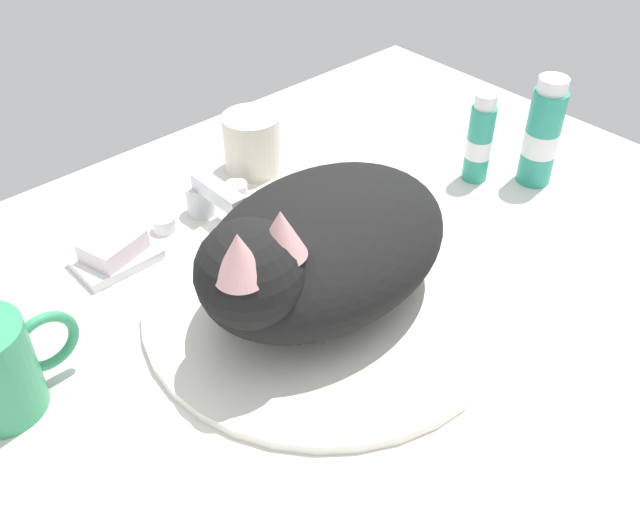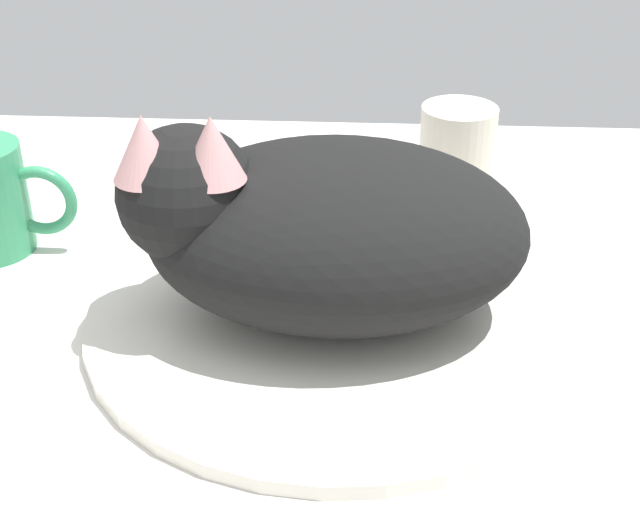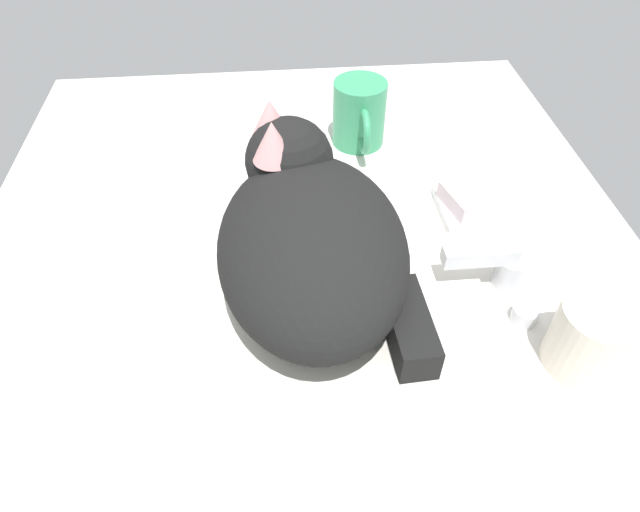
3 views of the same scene
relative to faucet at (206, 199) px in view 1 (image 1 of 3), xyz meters
The scene contains 9 objects.
ground_plane 21.51cm from the faucet, 90.00° to the right, with size 110.00×82.50×3.00cm, color silver.
sink_basin 21.22cm from the faucet, 90.00° to the right, with size 37.88×37.88×1.11cm, color white.
faucet is the anchor object (origin of this frame).
cat 21.93cm from the faucet, 93.99° to the right, with size 29.52×21.18×16.53cm.
rinse_cup 12.11cm from the faucet, 23.96° to the left, with size 7.54×7.54×7.75cm.
soap_dish 12.88cm from the faucet, behind, with size 9.00×6.40×1.20cm, color white.
soap_bar 12.73cm from the faucet, behind, with size 6.36×4.89×2.32cm, color silver.
toothpaste_bottle 35.13cm from the faucet, 28.00° to the right, with size 3.30×3.30×12.01cm.
mouthwash_bottle 42.50cm from the faucet, 31.22° to the right, with size 4.41×4.41×14.34cm.
Camera 1 is at (-37.75, -40.76, 51.62)cm, focal length 40.38 mm.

